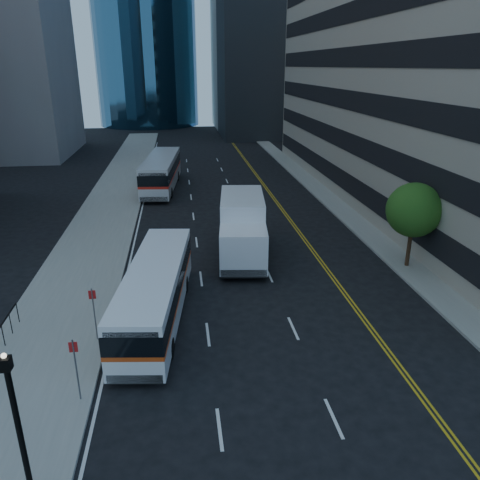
{
  "coord_description": "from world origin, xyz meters",
  "views": [
    {
      "loc": [
        -4.44,
        -16.56,
        11.54
      ],
      "look_at": [
        -1.41,
        6.62,
        2.8
      ],
      "focal_mm": 35.0,
      "sensor_mm": 36.0,
      "label": 1
    }
  ],
  "objects_px": {
    "bus_rear": "(162,171)",
    "lamp_post": "(17,421)",
    "box_truck": "(242,227)",
    "street_tree": "(414,210)",
    "bus_front": "(156,291)"
  },
  "relations": [
    {
      "from": "bus_rear",
      "to": "bus_front",
      "type": "bearing_deg",
      "value": -83.7
    },
    {
      "from": "box_truck",
      "to": "bus_rear",
      "type": "bearing_deg",
      "value": 113.23
    },
    {
      "from": "street_tree",
      "to": "lamp_post",
      "type": "height_order",
      "value": "street_tree"
    },
    {
      "from": "box_truck",
      "to": "lamp_post",
      "type": "bearing_deg",
      "value": -109.38
    },
    {
      "from": "street_tree",
      "to": "bus_rear",
      "type": "distance_m",
      "value": 26.55
    },
    {
      "from": "street_tree",
      "to": "bus_front",
      "type": "xyz_separation_m",
      "value": [
        -14.82,
        -4.28,
        -2.13
      ]
    },
    {
      "from": "lamp_post",
      "to": "box_truck",
      "type": "relative_size",
      "value": 0.56
    },
    {
      "from": "bus_rear",
      "to": "box_truck",
      "type": "distance_m",
      "value": 19.43
    },
    {
      "from": "lamp_post",
      "to": "box_truck",
      "type": "height_order",
      "value": "lamp_post"
    },
    {
      "from": "bus_front",
      "to": "bus_rear",
      "type": "distance_m",
      "value": 25.95
    },
    {
      "from": "lamp_post",
      "to": "bus_rear",
      "type": "height_order",
      "value": "lamp_post"
    },
    {
      "from": "bus_rear",
      "to": "box_truck",
      "type": "xyz_separation_m",
      "value": [
        5.55,
        -18.62,
        0.27
      ]
    },
    {
      "from": "bus_rear",
      "to": "lamp_post",
      "type": "bearing_deg",
      "value": -89.04
    },
    {
      "from": "street_tree",
      "to": "box_truck",
      "type": "distance_m",
      "value": 10.28
    },
    {
      "from": "bus_rear",
      "to": "box_truck",
      "type": "bearing_deg",
      "value": -68.0
    }
  ]
}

